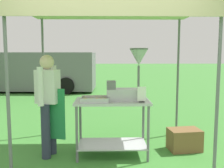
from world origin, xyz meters
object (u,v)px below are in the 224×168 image
at_px(donut_cart, 112,117).
at_px(van_grey, 31,71).
at_px(donut_fryer, 129,79).
at_px(supply_crate, 184,140).
at_px(vendor, 48,100).
at_px(menu_sign, 142,96).
at_px(donut_tray, 95,100).
at_px(stall_canopy, 112,13).

bearing_deg(donut_cart, van_grey, 114.79).
distance_m(donut_fryer, supply_crate, 1.43).
height_order(vendor, supply_crate, vendor).
distance_m(donut_cart, menu_sign, 0.60).
xyz_separation_m(menu_sign, supply_crate, (0.79, 0.39, -0.82)).
distance_m(donut_fryer, van_grey, 8.28).
height_order(donut_cart, donut_tray, donut_tray).
xyz_separation_m(donut_fryer, van_grey, (-3.69, 7.41, -0.35)).
relative_size(stall_canopy, supply_crate, 5.06).
relative_size(donut_tray, vendor, 0.26).
relative_size(stall_canopy, donut_cart, 2.45).
bearing_deg(supply_crate, van_grey, 122.84).
height_order(donut_tray, donut_fryer, donut_fryer).
height_order(donut_fryer, vendor, donut_fryer).
bearing_deg(van_grey, menu_sign, -63.03).
bearing_deg(donut_tray, vendor, 172.19).
distance_m(donut_tray, supply_crate, 1.70).
height_order(donut_cart, vendor, vendor).
bearing_deg(menu_sign, vendor, 172.85).
bearing_deg(donut_tray, supply_crate, 11.54).
bearing_deg(donut_fryer, donut_tray, -167.84).
bearing_deg(van_grey, donut_tray, -67.22).
bearing_deg(supply_crate, donut_cart, -170.26).
bearing_deg(donut_fryer, van_grey, 116.50).
height_order(stall_canopy, vendor, stall_canopy).
relative_size(donut_cart, menu_sign, 4.94).
xyz_separation_m(stall_canopy, donut_cart, (0.00, -0.10, -1.62)).
bearing_deg(donut_cart, vendor, 179.71).
bearing_deg(donut_tray, menu_sign, -6.46).
relative_size(stall_canopy, donut_tray, 6.83).
bearing_deg(vendor, menu_sign, -7.15).
xyz_separation_m(donut_cart, menu_sign, (0.44, -0.18, 0.37)).
bearing_deg(supply_crate, vendor, -174.73).
bearing_deg(stall_canopy, menu_sign, -32.01).
bearing_deg(donut_tray, donut_cart, 19.36).
distance_m(donut_cart, donut_fryer, 0.65).
distance_m(donut_tray, menu_sign, 0.72).
bearing_deg(donut_cart, donut_fryer, 4.31).
relative_size(donut_cart, van_grey, 0.21).
xyz_separation_m(stall_canopy, vendor, (-1.00, -0.09, -1.35)).
relative_size(donut_tray, van_grey, 0.07).
bearing_deg(donut_cart, menu_sign, -21.79).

